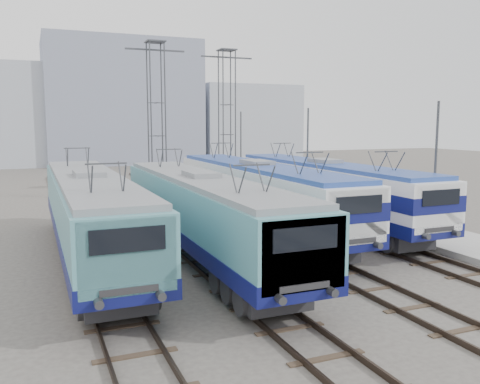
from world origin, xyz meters
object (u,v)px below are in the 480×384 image
Objects in this scene: locomotive_center_right at (258,191)px; locomotive_center_left at (203,210)px; catenary_tower_west at (157,114)px; catenary_tower_east at (227,115)px; locomotive_far_right at (326,187)px; mast_rear at (241,151)px; mast_mid at (307,159)px; mast_front at (435,176)px; locomotive_far_left at (91,210)px.

locomotive_center_left is at bearing -137.40° from locomotive_center_right.
locomotive_center_right is 1.55× the size of catenary_tower_west.
catenary_tower_west is 6.80m from catenary_tower_east.
locomotive_far_right is 2.60× the size of mast_rear.
mast_front is at bearing -90.00° from mast_mid.
catenary_tower_east is at bearing 66.34° from locomotive_center_left.
catenary_tower_east reaches higher than mast_rear.
locomotive_far_left is 17.53m from mast_mid.
locomotive_center_right is at bearing 135.86° from mast_front.
catenary_tower_west is at bearing 82.86° from locomotive_center_left.
mast_rear is at bearing 24.94° from catenary_tower_west.
mast_mid is at bearing 71.19° from locomotive_far_right.
mast_front and mast_mid have the same top height.
mast_mid is at bearing -78.14° from catenary_tower_east.
mast_mid and mast_rear have the same top height.
mast_front is (1.85, -6.57, 1.18)m from locomotive_far_right.
mast_mid is 12.00m from mast_rear.
catenary_tower_west is at bearing 137.07° from mast_mid.
catenary_tower_east is at bearing 101.86° from mast_mid.
mast_mid is at bearing 42.59° from locomotive_center_left.
locomotive_center_left is 18.64m from catenary_tower_west.
locomotive_center_right is (9.00, 2.53, 0.08)m from locomotive_far_left.
catenary_tower_east is 1.71× the size of mast_front.
locomotive_far_right is at bearing -96.06° from mast_rear.
catenary_tower_east is 1.71× the size of mast_mid.
mast_front is at bearing -10.57° from locomotive_center_left.
mast_front is 1.00× the size of mast_mid.
mast_mid is at bearing 90.00° from mast_front.
locomotive_center_left is 22.24m from catenary_tower_east.
mast_front is (6.35, -6.16, 1.13)m from locomotive_center_right.
catenary_tower_west and catenary_tower_east have the same top height.
mast_mid is (6.35, 5.84, 1.13)m from locomotive_center_right.
catenary_tower_west is (6.75, 16.37, 4.35)m from locomotive_far_left.
mast_front is at bearing -13.30° from locomotive_far_left.
locomotive_center_left is at bearing -153.22° from locomotive_far_right.
locomotive_far_right is (4.50, 0.41, -0.04)m from locomotive_center_right.
mast_rear is (0.00, 12.00, 0.00)m from mast_mid.
locomotive_far_right is at bearing 12.28° from locomotive_far_left.
locomotive_center_left is 2.59× the size of mast_front.
catenary_tower_east reaches higher than locomotive_center_right.
catenary_tower_west is 1.71× the size of mast_front.
locomotive_far_right is 17.57m from mast_rear.
catenary_tower_west is at bearing -162.90° from catenary_tower_east.
locomotive_far_right is 16.03m from catenary_tower_east.
locomotive_center_right is 2.65× the size of mast_mid.
mast_front is (10.85, -2.03, 1.24)m from locomotive_center_left.
catenary_tower_east reaches higher than mast_front.
mast_mid reaches higher than locomotive_center_left.
mast_rear is (2.10, 2.00, -3.14)m from catenary_tower_east.
locomotive_center_right is 18.97m from mast_rear.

